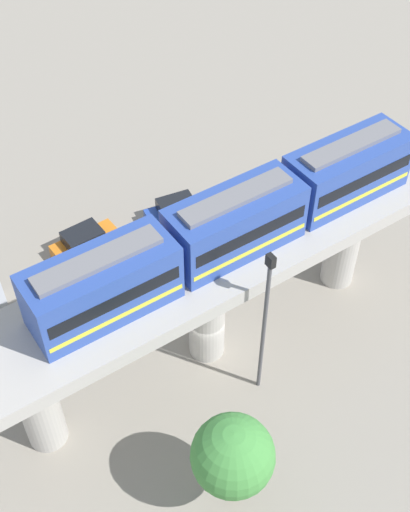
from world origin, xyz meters
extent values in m
plane|color=gray|center=(0.00, 0.00, 0.00)|extent=(120.00, 120.00, 0.00)
cylinder|color=#B7B2AA|center=(0.00, -9.38, 3.13)|extent=(1.90, 1.90, 6.25)
cylinder|color=#B7B2AA|center=(0.00, 0.00, 3.13)|extent=(1.90, 1.90, 6.25)
cylinder|color=#B7B2AA|center=(0.00, 9.38, 3.13)|extent=(1.90, 1.90, 6.25)
cube|color=#B7B2AA|center=(0.00, 0.00, 6.65)|extent=(5.20, 28.85, 0.80)
cube|color=#2D4CA5|center=(0.00, -8.53, 8.55)|extent=(2.60, 6.60, 3.00)
cube|color=black|center=(0.00, -8.53, 8.80)|extent=(2.64, 6.07, 0.70)
cube|color=yellow|center=(0.00, -8.53, 7.80)|extent=(2.64, 6.34, 0.24)
cube|color=slate|center=(0.00, -8.53, 10.17)|extent=(1.10, 5.61, 0.24)
cube|color=#2D4CA5|center=(0.00, -1.58, 8.55)|extent=(2.60, 6.60, 3.00)
cube|color=black|center=(0.00, -1.58, 8.80)|extent=(2.64, 6.07, 0.70)
cube|color=yellow|center=(0.00, -1.58, 7.80)|extent=(2.64, 6.34, 0.24)
cube|color=slate|center=(0.00, -1.58, 10.17)|extent=(1.10, 5.61, 0.24)
cube|color=#2D4CA5|center=(0.00, 5.37, 8.55)|extent=(2.60, 6.60, 3.00)
cube|color=black|center=(0.00, 5.37, 8.80)|extent=(2.64, 6.07, 0.70)
cube|color=yellow|center=(0.00, 5.37, 7.80)|extent=(2.64, 6.34, 0.24)
cube|color=slate|center=(0.00, 5.37, 10.17)|extent=(1.10, 5.61, 0.24)
cube|color=#284CB7|center=(9.49, -4.26, 0.50)|extent=(2.50, 4.45, 1.00)
cube|color=black|center=(9.49, -4.11, 1.38)|extent=(2.01, 2.55, 0.76)
cube|color=orange|center=(10.31, 1.97, 0.50)|extent=(1.98, 4.27, 1.00)
cube|color=black|center=(10.31, 2.12, 1.38)|extent=(1.74, 2.37, 0.76)
cylinder|color=brown|center=(-7.53, 3.79, 1.46)|extent=(0.36, 0.36, 2.93)
sphere|color=#479342|center=(-7.53, 3.79, 3.92)|extent=(3.61, 3.61, 3.61)
cylinder|color=#4C4C51|center=(-3.40, -0.95, 4.53)|extent=(0.20, 0.20, 9.05)
cube|color=black|center=(-3.40, -0.95, 9.35)|extent=(0.44, 0.28, 0.60)
camera|label=1|loc=(-18.04, 12.28, 29.86)|focal=47.09mm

